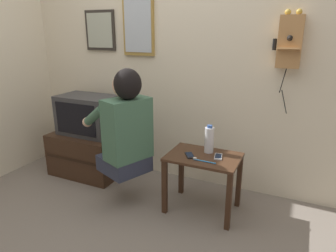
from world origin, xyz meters
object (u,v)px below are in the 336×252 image
Objects in this scene: wall_phone_antique at (290,41)px; cell_phone_spare at (218,157)px; wall_mirror at (138,21)px; water_bottle at (209,140)px; toothbrush at (203,161)px; cell_phone_held at (190,155)px; television at (87,115)px; person at (125,125)px; framed_picture at (100,30)px.

cell_phone_spare is at bearing -134.66° from wall_phone_antique.
wall_mirror is 1.37m from water_bottle.
wall_mirror is 3.51× the size of toothbrush.
cell_phone_held is at bearing 66.76° from toothbrush.
wall_mirror reaches higher than cell_phone_spare.
cell_phone_held is (-0.64, -0.49, -0.90)m from wall_phone_antique.
cell_phone_spare is 0.17m from water_bottle.
toothbrush is at bearing -33.47° from wall_mirror.
wall_phone_antique reaches higher than water_bottle.
television is at bearing 135.40° from cell_phone_held.
wall_mirror is 1.53m from cell_phone_spare.
person is 1.49m from wall_phone_antique.
person is 1.37× the size of wall_mirror.
television is 4.32× the size of cell_phone_held.
wall_mirror is at bearing 42.18° from person.
wall_phone_antique reaches higher than toothbrush.
wall_phone_antique is (1.88, 0.26, 0.76)m from television.
cell_phone_held is 0.15m from toothbrush.
cell_phone_held is at bearing -10.82° from television.
person is 6.63× the size of cell_phone_held.
toothbrush is (-0.09, -0.13, 0.00)m from cell_phone_spare.
person is 1.11m from wall_mirror.
television is 1.27m from cell_phone_held.
wall_phone_antique is (1.17, 0.63, 0.67)m from person.
framed_picture is 1.66m from water_bottle.
person is 1.54× the size of television.
toothbrush is at bearing -12.27° from television.
television is 0.72× the size of wall_phone_antique.
water_bottle is at bearing 17.19° from cell_phone_held.
cell_phone_spare is at bearing -52.05° from person.
wall_phone_antique is at bearing -40.76° from toothbrush.
wall_phone_antique is 2.04× the size of framed_picture.
wall_mirror is (-0.24, 0.67, 0.85)m from person.
television reaches higher than cell_phone_spare.
television is 1.09m from wall_mirror.
toothbrush is (1.38, -0.30, -0.14)m from television.
framed_picture is at bearing 88.82° from television.
cell_phone_held is at bearing -53.12° from person.
water_bottle is 1.27× the size of toothbrush.
person is 0.70m from toothbrush.
person is at bearing -151.57° from wall_phone_antique.
water_bottle is at bearing -3.86° from television.
wall_phone_antique is 1.08m from cell_phone_spare.
television is at bearing 176.14° from water_bottle.
wall_phone_antique is 6.14× the size of cell_phone_spare.
wall_mirror is 1.43m from cell_phone_held.
cell_phone_held is at bearing -174.52° from cell_phone_spare.
person is 1.24m from framed_picture.
wall_phone_antique is 1.24× the size of wall_mirror.
television reaches higher than water_bottle.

